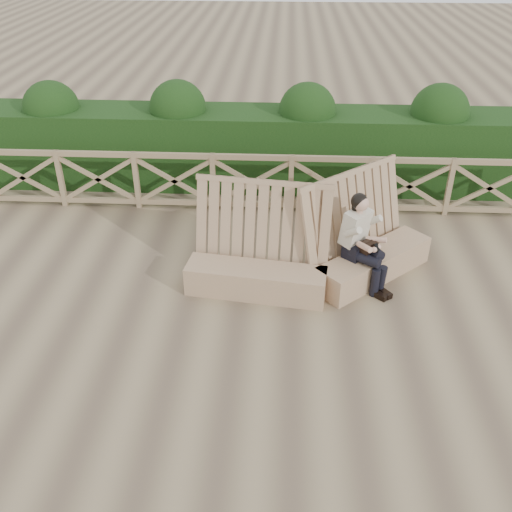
{
  "coord_description": "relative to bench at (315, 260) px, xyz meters",
  "views": [
    {
      "loc": [
        0.59,
        -6.07,
        4.93
      ],
      "look_at": [
        0.25,
        0.4,
        0.9
      ],
      "focal_mm": 40.0,
      "sensor_mm": 36.0,
      "label": 1
    }
  ],
  "objects": [
    {
      "name": "woman",
      "position": [
        0.66,
        0.01,
        0.37
      ],
      "size": [
        0.84,
        0.86,
        1.45
      ],
      "rotation": [
        0.0,
        0.0,
        0.84
      ],
      "color": "black",
      "rests_on": "ground"
    },
    {
      "name": "ground",
      "position": [
        -1.09,
        -1.16,
        -0.39
      ],
      "size": [
        60.0,
        60.0,
        0.0
      ],
      "primitive_type": "plane",
      "color": "brown",
      "rests_on": "ground"
    },
    {
      "name": "hedge",
      "position": [
        -1.09,
        3.54,
        0.36
      ],
      "size": [
        12.0,
        1.2,
        1.5
      ],
      "primitive_type": "cube",
      "color": "black",
      "rests_on": "ground"
    },
    {
      "name": "guardrail",
      "position": [
        -1.09,
        2.34,
        0.16
      ],
      "size": [
        10.1,
        0.09,
        1.1
      ],
      "color": "#7D6748",
      "rests_on": "ground"
    },
    {
      "name": "bench",
      "position": [
        0.0,
        0.0,
        0.0
      ],
      "size": [
        3.74,
        1.97,
        1.57
      ],
      "rotation": [
        0.0,
        0.0,
        0.29
      ],
      "color": "#9F7D5A",
      "rests_on": "ground"
    }
  ]
}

